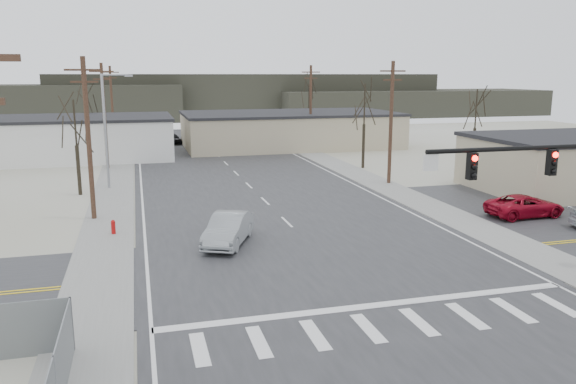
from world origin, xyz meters
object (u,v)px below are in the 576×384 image
(sedan_crossing, at_px, (228,229))
(car_far_a, at_px, (228,140))
(car_parked_red, at_px, (525,206))
(traffic_signal_mast, at_px, (573,185))
(car_far_b, at_px, (172,138))
(fire_hydrant, at_px, (113,227))

(sedan_crossing, height_order, car_far_a, car_far_a)
(car_parked_red, bearing_deg, traffic_signal_mast, 146.47)
(sedan_crossing, xyz_separation_m, car_far_b, (0.02, 45.97, -0.14))
(traffic_signal_mast, height_order, car_far_b, traffic_signal_mast)
(fire_hydrant, height_order, car_far_b, car_far_b)
(car_far_a, bearing_deg, car_parked_red, 88.66)
(traffic_signal_mast, bearing_deg, sedan_crossing, 138.57)
(sedan_crossing, xyz_separation_m, car_parked_red, (19.20, 0.95, -0.13))
(fire_hydrant, xyz_separation_m, car_far_b, (6.04, 42.42, 0.27))
(fire_hydrant, height_order, car_far_a, car_far_a)
(traffic_signal_mast, height_order, sedan_crossing, traffic_signal_mast)
(sedan_crossing, xyz_separation_m, car_far_a, (6.65, 41.32, 0.02))
(car_far_a, distance_m, car_far_b, 8.10)
(fire_hydrant, distance_m, car_parked_red, 25.36)
(fire_hydrant, relative_size, car_far_a, 0.15)
(fire_hydrant, distance_m, car_far_a, 39.85)
(traffic_signal_mast, xyz_separation_m, car_far_a, (-5.42, 51.98, -3.79))
(car_far_a, relative_size, car_parked_red, 1.14)
(fire_hydrant, bearing_deg, car_far_a, 71.45)
(traffic_signal_mast, height_order, car_far_a, traffic_signal_mast)
(car_parked_red, bearing_deg, sedan_crossing, 90.87)
(sedan_crossing, relative_size, car_parked_red, 0.98)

